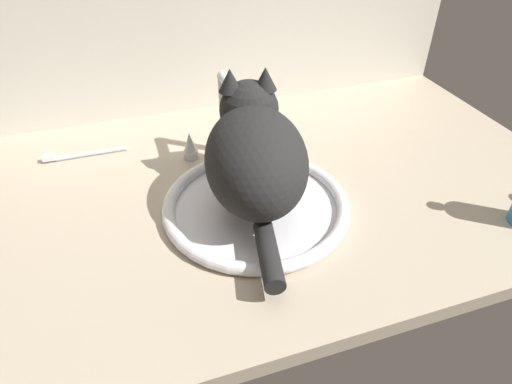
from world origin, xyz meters
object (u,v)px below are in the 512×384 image
toothbrush (83,154)px  faucet (226,124)px  sink_basin (256,205)px  cat (255,152)px

toothbrush → faucet: bearing=-16.1°
sink_basin → toothbrush: size_ratio=1.97×
sink_basin → cat: cat is taller
sink_basin → toothbrush: (-29.65, 28.49, -0.38)cm
faucet → cat: cat is taller
sink_basin → faucet: size_ratio=1.82×
faucet → toothbrush: 31.57cm
faucet → toothbrush: faucet is taller
sink_basin → faucet: 20.92cm
faucet → toothbrush: bearing=163.9°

